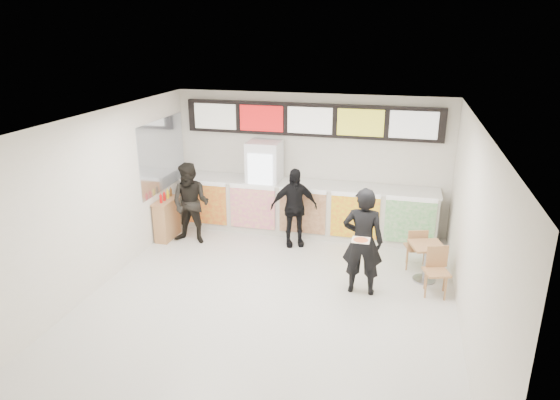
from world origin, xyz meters
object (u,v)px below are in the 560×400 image
(service_counter, at_px, (306,208))
(condiment_ledge, at_px, (167,218))
(drinks_fridge, at_px, (265,186))
(customer_mid, at_px, (294,207))
(customer_main, at_px, (363,241))
(customer_left, at_px, (191,204))
(cafe_table, at_px, (426,256))

(service_counter, xyz_separation_m, condiment_ledge, (-2.82, -0.99, -0.13))
(drinks_fridge, height_order, customer_mid, drinks_fridge)
(service_counter, height_order, customer_main, customer_main)
(customer_left, bearing_deg, customer_main, -17.73)
(service_counter, distance_m, drinks_fridge, 1.03)
(customer_mid, relative_size, cafe_table, 1.13)
(condiment_ledge, bearing_deg, service_counter, 19.29)
(service_counter, distance_m, customer_left, 2.48)
(customer_left, xyz_separation_m, cafe_table, (4.71, -0.57, -0.38))
(drinks_fridge, xyz_separation_m, condiment_ledge, (-1.88, -1.00, -0.56))
(customer_left, height_order, customer_mid, customer_left)
(cafe_table, bearing_deg, customer_main, -165.34)
(customer_main, relative_size, customer_mid, 1.14)
(cafe_table, bearing_deg, service_counter, 128.77)
(condiment_ledge, bearing_deg, drinks_fridge, 28.02)
(service_counter, relative_size, customer_main, 2.98)
(customer_left, xyz_separation_m, condiment_ledge, (-0.61, 0.08, -0.42))
(condiment_ledge, bearing_deg, customer_main, -17.56)
(drinks_fridge, distance_m, condiment_ledge, 2.21)
(drinks_fridge, xyz_separation_m, customer_left, (-1.28, -1.09, -0.14))
(customer_left, height_order, condiment_ledge, customer_left)
(customer_mid, xyz_separation_m, condiment_ledge, (-2.70, -0.31, -0.38))
(customer_main, distance_m, cafe_table, 1.36)
(drinks_fridge, bearing_deg, customer_main, -44.86)
(service_counter, distance_m, cafe_table, 2.99)
(drinks_fridge, bearing_deg, customer_mid, -40.27)
(condiment_ledge, bearing_deg, customer_left, -7.79)
(customer_left, bearing_deg, customer_mid, 12.03)
(customer_mid, bearing_deg, cafe_table, -41.94)
(customer_main, bearing_deg, service_counter, -58.66)
(service_counter, distance_m, condiment_ledge, 2.99)
(customer_main, bearing_deg, customer_mid, -47.10)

